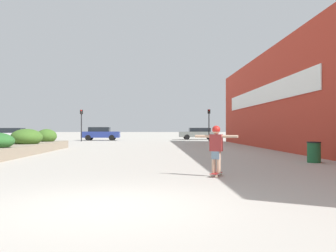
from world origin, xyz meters
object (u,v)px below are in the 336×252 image
trash_bin (314,152)px  car_rightmost (101,133)px  car_leftmost (14,134)px  traffic_light_right (209,119)px  skateboarder (216,144)px  skateboard (216,174)px  car_center_right (299,133)px  car_center_left (198,133)px  traffic_light_left (81,120)px

trash_bin → car_rightmost: 31.39m
car_leftmost → traffic_light_right: size_ratio=1.21×
car_leftmost → traffic_light_right: 22.13m
skateboarder → trash_bin: skateboarder is taller
trash_bin → car_rightmost: (-12.50, 28.79, 0.39)m
car_leftmost → skateboard: bearing=28.4°
skateboard → skateboarder: (0.00, 0.00, 0.83)m
skateboarder → traffic_light_right: 29.97m
car_center_right → traffic_light_right: 11.93m
car_leftmost → traffic_light_right: (21.86, -3.06, 1.59)m
car_center_right → car_rightmost: bearing=90.9°
car_leftmost → car_center_right: 33.12m
car_center_right → car_rightmost: size_ratio=1.02×
car_leftmost → car_center_left: 21.72m
skateboarder → car_rightmost: size_ratio=0.31×
car_center_left → traffic_light_left: size_ratio=1.40×
trash_bin → car_center_right: car_center_right is taller
car_center_left → car_center_right: car_center_right is taller
car_center_right → skateboard: bearing=155.2°
car_rightmost → car_center_right: bearing=90.9°
car_rightmost → car_center_left: bearing=104.7°
skateboarder → car_leftmost: size_ratio=0.32×
skateboarder → trash_bin: 6.18m
car_center_left → traffic_light_right: 6.54m
trash_bin → car_center_right: 31.11m
skateboarder → car_rightmost: (-7.94, 32.93, -0.10)m
traffic_light_left → traffic_light_right: 13.61m
skateboard → car_center_left: 36.19m
car_leftmost → traffic_light_left: bearing=69.0°
trash_bin → skateboard: bearing=-137.8°
trash_bin → car_leftmost: (-22.28, 28.57, 0.34)m
skateboard → traffic_light_right: (4.14, 29.64, 2.27)m
skateboard → trash_bin: (4.56, 4.14, 0.34)m
car_center_right → car_rightmost: car_center_right is taller
traffic_light_right → car_rightmost: bearing=164.8°
car_center_right → car_rightmost: (-23.33, -0.37, -0.01)m
skateboarder → car_rightmost: car_rightmost is taller
car_center_left → skateboard: bearing=174.1°
car_center_left → car_rightmost: bearing=104.7°
car_center_right → car_leftmost: bearing=91.0°
trash_bin → car_rightmost: car_rightmost is taller
skateboard → skateboarder: 0.83m
skateboarder → car_center_right: 36.69m
car_center_left → car_leftmost: bearing=98.7°
skateboarder → trash_bin: (4.56, 4.14, -0.49)m
skateboard → traffic_light_left: size_ratio=0.19×
trash_bin → traffic_light_left: (-14.04, 25.40, 1.88)m
trash_bin → car_center_right: (10.83, 29.16, 0.40)m
trash_bin → car_leftmost: size_ratio=0.20×
car_leftmost → car_rightmost: car_rightmost is taller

